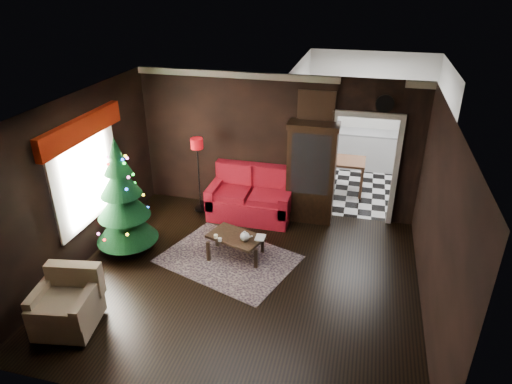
% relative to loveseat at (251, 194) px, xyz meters
% --- Properties ---
extents(floor, '(5.50, 5.50, 0.00)m').
position_rel_loveseat_xyz_m(floor, '(0.40, -2.05, -0.50)').
color(floor, black).
rests_on(floor, ground).
extents(ceiling, '(5.50, 5.50, 0.00)m').
position_rel_loveseat_xyz_m(ceiling, '(0.40, -2.05, 2.30)').
color(ceiling, white).
rests_on(ceiling, ground).
extents(wall_back, '(5.50, 0.00, 5.50)m').
position_rel_loveseat_xyz_m(wall_back, '(0.40, 0.45, 0.90)').
color(wall_back, black).
rests_on(wall_back, ground).
extents(wall_front, '(5.50, 0.00, 5.50)m').
position_rel_loveseat_xyz_m(wall_front, '(0.40, -4.55, 0.90)').
color(wall_front, black).
rests_on(wall_front, ground).
extents(wall_left, '(0.00, 5.50, 5.50)m').
position_rel_loveseat_xyz_m(wall_left, '(-2.35, -2.05, 0.90)').
color(wall_left, black).
rests_on(wall_left, ground).
extents(wall_right, '(0.00, 5.50, 5.50)m').
position_rel_loveseat_xyz_m(wall_right, '(3.15, -2.05, 0.90)').
color(wall_right, black).
rests_on(wall_right, ground).
extents(doorway, '(1.10, 0.10, 2.10)m').
position_rel_loveseat_xyz_m(doorway, '(2.10, 0.45, 0.55)').
color(doorway, beige).
rests_on(doorway, ground).
extents(left_window, '(0.05, 1.60, 1.40)m').
position_rel_loveseat_xyz_m(left_window, '(-2.31, -1.85, 0.95)').
color(left_window, white).
rests_on(left_window, wall_left).
extents(valance, '(0.12, 2.10, 0.35)m').
position_rel_loveseat_xyz_m(valance, '(-2.23, -1.85, 1.77)').
color(valance, maroon).
rests_on(valance, wall_left).
extents(kitchen_floor, '(3.00, 3.00, 0.00)m').
position_rel_loveseat_xyz_m(kitchen_floor, '(2.10, 1.95, -0.50)').
color(kitchen_floor, silver).
rests_on(kitchen_floor, ground).
extents(kitchen_window, '(0.70, 0.06, 0.70)m').
position_rel_loveseat_xyz_m(kitchen_window, '(2.10, 3.40, 1.20)').
color(kitchen_window, white).
rests_on(kitchen_window, ground).
extents(rug, '(2.56, 2.19, 0.01)m').
position_rel_loveseat_xyz_m(rug, '(0.01, -1.56, -0.49)').
color(rug, '#5F4252').
rests_on(rug, ground).
extents(loveseat, '(1.70, 0.90, 1.00)m').
position_rel_loveseat_xyz_m(loveseat, '(0.00, 0.00, 0.00)').
color(loveseat, '#7C0203').
rests_on(loveseat, ground).
extents(curio_cabinet, '(0.90, 0.45, 1.90)m').
position_rel_loveseat_xyz_m(curio_cabinet, '(1.15, 0.22, 0.45)').
color(curio_cabinet, black).
rests_on(curio_cabinet, ground).
extents(floor_lamp, '(0.30, 0.30, 1.54)m').
position_rel_loveseat_xyz_m(floor_lamp, '(-1.05, -0.07, 0.33)').
color(floor_lamp, black).
rests_on(floor_lamp, ground).
extents(christmas_tree, '(1.14, 1.14, 2.02)m').
position_rel_loveseat_xyz_m(christmas_tree, '(-1.77, -1.73, 0.55)').
color(christmas_tree, black).
rests_on(christmas_tree, ground).
extents(armchair, '(0.93, 0.93, 0.82)m').
position_rel_loveseat_xyz_m(armchair, '(-1.64, -3.67, -0.04)').
color(armchair, beige).
rests_on(armchair, ground).
extents(coffee_table, '(1.04, 0.81, 0.41)m').
position_rel_loveseat_xyz_m(coffee_table, '(0.12, -1.44, -0.28)').
color(coffee_table, '#362412').
rests_on(coffee_table, rug).
extents(teapot, '(0.22, 0.22, 0.17)m').
position_rel_loveseat_xyz_m(teapot, '(0.31, -1.55, 0.01)').
color(teapot, silver).
rests_on(teapot, coffee_table).
extents(cup_a, '(0.07, 0.07, 0.06)m').
position_rel_loveseat_xyz_m(cup_a, '(-0.19, -1.58, -0.05)').
color(cup_a, white).
rests_on(cup_a, coffee_table).
extents(cup_b, '(0.08, 0.08, 0.06)m').
position_rel_loveseat_xyz_m(cup_b, '(-0.09, -1.66, -0.05)').
color(cup_b, white).
rests_on(cup_b, coffee_table).
extents(book, '(0.16, 0.02, 0.22)m').
position_rel_loveseat_xyz_m(book, '(0.46, -1.41, 0.03)').
color(book, '#8A7053').
rests_on(book, coffee_table).
extents(wall_clock, '(0.32, 0.32, 0.06)m').
position_rel_loveseat_xyz_m(wall_clock, '(2.35, 0.40, 1.88)').
color(wall_clock, silver).
rests_on(wall_clock, wall_back).
extents(painting, '(0.62, 0.05, 0.52)m').
position_rel_loveseat_xyz_m(painting, '(1.15, 0.41, 1.75)').
color(painting, '#B08149').
rests_on(painting, wall_back).
extents(kitchen_counter, '(1.80, 0.60, 0.90)m').
position_rel_loveseat_xyz_m(kitchen_counter, '(2.10, 3.15, -0.05)').
color(kitchen_counter, silver).
rests_on(kitchen_counter, ground).
extents(kitchen_table, '(0.70, 0.70, 0.75)m').
position_rel_loveseat_xyz_m(kitchen_table, '(1.80, 1.65, -0.12)').
color(kitchen_table, brown).
rests_on(kitchen_table, ground).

